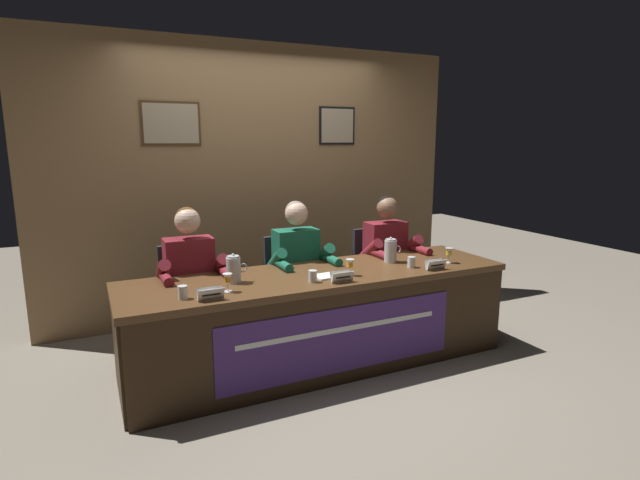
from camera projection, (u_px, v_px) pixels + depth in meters
ground_plane at (320, 362)px, 3.90m from camera, size 12.00×12.00×0.00m
wall_back_panelled at (259, 182)px, 4.87m from camera, size 4.14×0.14×2.60m
conference_table at (326, 306)px, 3.71m from camera, size 2.94×0.81×0.72m
chair_left at (189, 303)px, 3.97m from camera, size 0.44×0.44×0.89m
panelist_left at (192, 276)px, 3.74m from camera, size 0.51×0.48×1.22m
nameplate_left at (211, 294)px, 3.10m from camera, size 0.16×0.06×0.08m
juice_glass_left at (228, 279)px, 3.26m from camera, size 0.06×0.06×0.12m
water_cup_left at (183, 293)px, 3.13m from camera, size 0.06×0.06×0.08m
chair_center at (291, 289)px, 4.34m from camera, size 0.44×0.44×0.89m
panelist_center at (300, 264)px, 4.11m from camera, size 0.51×0.48×1.22m
nameplate_center at (342, 277)px, 3.49m from camera, size 0.16×0.06×0.08m
juice_glass_center at (350, 264)px, 3.66m from camera, size 0.06×0.06×0.12m
water_cup_center at (313, 277)px, 3.50m from camera, size 0.06×0.06×0.08m
chair_right at (377, 278)px, 4.71m from camera, size 0.44×0.44×0.89m
panelist_right at (390, 254)px, 4.48m from camera, size 0.51×0.48×1.22m
nameplate_right at (435, 265)px, 3.83m from camera, size 0.17×0.06×0.08m
juice_glass_right at (449, 253)px, 4.04m from camera, size 0.06×0.06×0.12m
water_cup_right at (411, 263)px, 3.90m from camera, size 0.06×0.06×0.08m
water_pitcher_left_side at (234, 269)px, 3.47m from camera, size 0.15×0.10×0.21m
water_pitcher_right_side at (391, 251)px, 4.06m from camera, size 0.15×0.10×0.21m
document_stack_center at (328, 276)px, 3.64m from camera, size 0.22×0.17×0.01m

